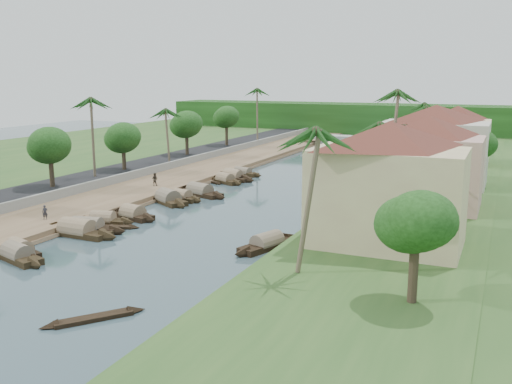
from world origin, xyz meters
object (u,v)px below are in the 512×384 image
at_px(sampan_0, 17,255).
at_px(person_near, 45,212).
at_px(building_near, 388,183).
at_px(bridge, 366,140).
at_px(sampan_1, 19,251).

distance_m(sampan_0, person_near, 10.73).
distance_m(building_near, sampan_0, 31.04).
bearing_deg(building_near, person_near, -173.51).
xyz_separation_m(bridge, sampan_1, (-9.49, -85.82, -1.31)).
bearing_deg(sampan_1, person_near, 139.24).
height_order(bridge, building_near, building_near).
xyz_separation_m(sampan_0, sampan_1, (-0.87, 1.02, -0.00)).
xyz_separation_m(bridge, sampan_0, (-8.62, -86.85, -1.31)).
bearing_deg(sampan_0, person_near, 139.04).
distance_m(building_near, sampan_1, 31.41).
bearing_deg(bridge, person_near, -100.39).
relative_size(building_near, sampan_1, 2.19).
distance_m(bridge, sampan_0, 87.28).
relative_size(bridge, person_near, 19.22).
xyz_separation_m(building_near, sampan_1, (-28.48, -11.82, -5.97)).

